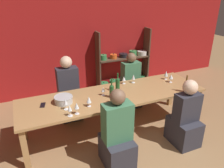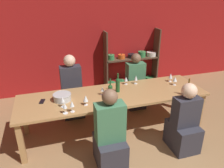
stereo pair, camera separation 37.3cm
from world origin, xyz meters
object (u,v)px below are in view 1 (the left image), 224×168
wine_bottle_green (186,86)px  wine_bottle_dark (118,84)px  wine_glass_white_a (171,77)px  cell_phone (43,105)px  wine_glass_empty_a (166,74)px  wine_glass_red_d (112,97)px  wine_glass_red_g (70,109)px  mixing_bowl (64,99)px  wine_glass_red_a (103,90)px  wine_glass_red_c (77,106)px  person_far_b (130,86)px  wine_glass_red_b (66,102)px  wine_bottle_amber (112,90)px  shelf_unit (124,67)px  wine_glass_red_e (133,77)px  person_far_a (69,95)px  wine_glass_red_f (124,79)px  person_near_b (185,121)px  dining_table (114,98)px  wine_glass_white_b (89,100)px  person_near_a (117,138)px

wine_bottle_green → wine_bottle_dark: bearing=155.5°
wine_glass_white_a → cell_phone: size_ratio=0.98×
wine_glass_empty_a → wine_glass_red_d: size_ratio=1.12×
wine_bottle_green → wine_glass_red_g: (-2.02, 0.03, 0.00)m
mixing_bowl → wine_glass_red_a: (0.67, -0.00, 0.04)m
wine_glass_red_c → person_far_b: size_ratio=0.15×
wine_glass_red_b → wine_glass_white_a: (2.06, 0.22, -0.01)m
wine_bottle_amber → wine_glass_red_b: 0.78m
wine_bottle_amber → wine_glass_empty_a: bearing=12.7°
cell_phone → wine_glass_white_a: bearing=-1.2°
wine_glass_white_a → shelf_unit: bearing=94.2°
wine_glass_red_e → person_far_a: size_ratio=0.13×
wine_glass_white_a → person_far_b: bearing=124.9°
wine_glass_white_a → wine_glass_red_f: 0.90m
person_far_a → wine_glass_white_a: bearing=157.7°
mixing_bowl → wine_glass_red_f: size_ratio=2.03×
wine_glass_red_a → person_near_b: size_ratio=0.13×
wine_bottle_dark → wine_glass_red_b: bearing=-164.9°
wine_bottle_green → wine_glass_empty_a: (0.04, 0.61, -0.00)m
wine_glass_red_b → wine_glass_red_a: bearing=17.8°
dining_table → wine_glass_white_b: wine_glass_white_b is taller
wine_glass_white_b → person_near_b: person_near_b is taller
wine_glass_red_g → cell_phone: 0.58m
wine_glass_red_d → person_far_b: size_ratio=0.13×
cell_phone → wine_glass_red_a: bearing=-2.8°
wine_bottle_dark → wine_glass_red_a: (-0.28, -0.04, -0.03)m
wine_bottle_dark → wine_glass_red_d: size_ratio=2.26×
dining_table → cell_phone: cell_phone is taller
shelf_unit → person_near_b: shelf_unit is taller
dining_table → wine_bottle_amber: size_ratio=9.66×
wine_glass_red_e → cell_phone: (-1.70, -0.22, -0.11)m
wine_bottle_green → wine_glass_red_b: wine_bottle_green is taller
wine_glass_empty_a → person_far_b: bearing=132.9°
wine_glass_red_c → wine_glass_white_a: bearing=11.8°
shelf_unit → wine_bottle_green: size_ratio=4.74×
wine_glass_red_d → dining_table: bearing=58.9°
dining_table → wine_glass_red_c: 0.85m
person_near_a → wine_glass_red_e: bearing=52.3°
wine_glass_red_e → wine_glass_white_b: (-1.06, -0.53, -0.00)m
wine_glass_red_e → person_near_b: 1.21m
wine_glass_red_e → person_far_b: (0.18, 0.43, -0.40)m
wine_glass_red_e → wine_bottle_green: bearing=-48.4°
shelf_unit → wine_glass_red_f: shelf_unit is taller
wine_glass_red_b → wine_bottle_dark: bearing=15.1°
shelf_unit → wine_bottle_green: 2.21m
shelf_unit → wine_glass_red_d: (-1.23, -2.04, 0.35)m
wine_bottle_green → wine_glass_red_e: (-0.63, 0.71, -0.01)m
dining_table → person_far_a: size_ratio=2.54×
wine_glass_red_f → person_far_b: person_far_b is taller
wine_glass_white_a → person_far_b: (-0.49, 0.70, -0.40)m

